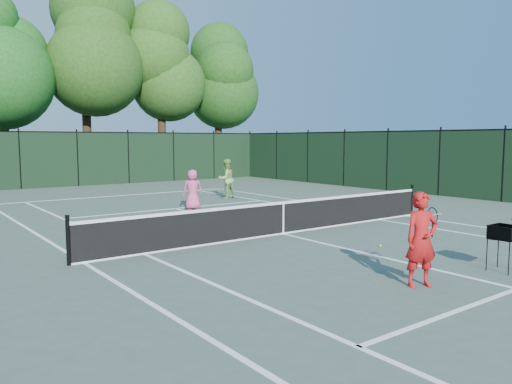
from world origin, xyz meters
TOP-DOWN VIEW (x-y plane):
  - ground at (0.00, 0.00)m, footprint 90.00×90.00m
  - sideline_doubles_left at (-5.49, 0.00)m, footprint 0.10×23.77m
  - sideline_doubles_right at (5.49, 0.00)m, footprint 0.10×23.77m
  - sideline_singles_left at (-4.12, 0.00)m, footprint 0.10×23.77m
  - sideline_singles_right at (4.12, 0.00)m, footprint 0.10×23.77m
  - baseline_far at (0.00, 11.88)m, footprint 10.97×0.10m
  - service_line_far at (0.00, 6.40)m, footprint 8.23×0.10m
  - center_service_line at (0.00, 0.00)m, footprint 0.10×12.80m
  - tennis_net at (0.00, 0.00)m, footprint 11.69×0.09m
  - fence_far at (0.00, 18.00)m, footprint 24.00×0.05m
  - fence_right at (12.00, 0.00)m, footprint 0.05×36.00m
  - tree_2 at (-3.00, 21.80)m, footprint 6.00×6.00m
  - tree_3 at (2.00, 22.30)m, footprint 7.00×7.00m
  - tree_4 at (7.00, 21.60)m, footprint 6.20×6.20m
  - tree_5 at (12.00, 22.10)m, footprint 5.80×5.80m
  - coach at (-1.23, -5.28)m, footprint 1.06×0.61m
  - player_pink at (0.43, 5.78)m, footprint 0.86×0.72m
  - player_green at (3.37, 7.95)m, footprint 0.87×0.68m
  - ball_hopper at (0.98, -5.64)m, footprint 0.59×0.59m
  - loose_ball_midcourt at (0.81, -2.73)m, footprint 0.07×0.07m

SIDE VIEW (x-z plane):
  - ground at x=0.00m, z-range 0.00..0.00m
  - sideline_doubles_left at x=-5.49m, z-range 0.00..0.01m
  - sideline_doubles_right at x=5.49m, z-range 0.00..0.01m
  - sideline_singles_left at x=-4.12m, z-range 0.00..0.01m
  - sideline_singles_right at x=4.12m, z-range 0.00..0.01m
  - baseline_far at x=0.00m, z-range 0.00..0.01m
  - service_line_far at x=0.00m, z-range 0.00..0.01m
  - center_service_line at x=0.00m, z-range 0.00..0.01m
  - loose_ball_midcourt at x=0.81m, z-range 0.00..0.07m
  - tennis_net at x=0.00m, z-range -0.05..1.01m
  - player_pink at x=0.43m, z-range 0.00..1.50m
  - ball_hopper at x=0.98m, z-range 0.31..1.23m
  - coach at x=-1.23m, z-range 0.00..1.70m
  - player_green at x=3.37m, z-range 0.00..1.76m
  - fence_far at x=0.00m, z-range 0.00..3.00m
  - fence_right at x=12.00m, z-range 0.00..3.00m
  - tree_5 at x=12.00m, z-range 1.59..13.82m
  - tree_2 at x=-3.00m, z-range 1.53..13.93m
  - tree_4 at x=7.00m, z-range 1.66..14.63m
  - tree_3 at x=2.00m, z-range 1.78..16.23m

